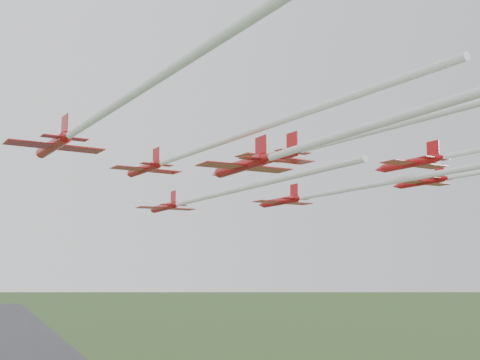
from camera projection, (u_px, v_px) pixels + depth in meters
name	position (u px, v px, depth m)	size (l,w,h in m)	color
runway	(39.00, 359.00, 254.15)	(38.00, 900.00, 0.04)	#363639
jet_lead	(197.00, 199.00, 83.58)	(9.36, 54.17, 2.72)	red
jet_row2_left	(191.00, 153.00, 65.59)	(12.21, 53.96, 2.63)	red
jet_row2_right	(341.00, 191.00, 77.76)	(10.28, 59.45, 2.76)	red
jet_row3_left	(86.00, 124.00, 49.93)	(11.40, 48.59, 2.77)	red
jet_row3_mid	(363.00, 134.00, 58.78)	(14.19, 62.80, 2.93)	red
jet_row4_left	(314.00, 144.00, 46.63)	(9.20, 52.18, 2.71)	red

